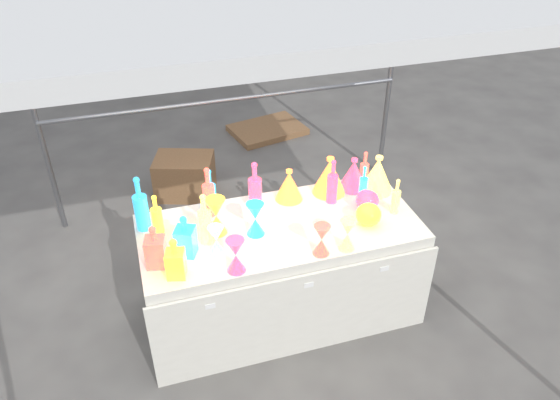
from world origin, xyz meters
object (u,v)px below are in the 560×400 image
object	(u,v)px
cardboard_box_closed	(185,176)
bottle_0	(156,214)
display_table	(280,270)
lampshade_0	(289,184)
hourglass_0	(322,240)
globe_0	(368,216)
decanter_0	(175,258)

from	to	relation	value
cardboard_box_closed	bottle_0	distance (m)	1.72
display_table	lampshade_0	world-z (taller)	lampshade_0
bottle_0	hourglass_0	xyz separation A→B (m)	(0.91, -0.50, -0.04)
cardboard_box_closed	globe_0	world-z (taller)	globe_0
decanter_0	hourglass_0	world-z (taller)	decanter_0
display_table	globe_0	distance (m)	0.72
display_table	hourglass_0	bearing A→B (deg)	-64.48
display_table	lampshade_0	bearing A→B (deg)	62.52
decanter_0	globe_0	bearing A→B (deg)	20.99
bottle_0	globe_0	xyz separation A→B (m)	(1.30, -0.31, -0.07)
bottle_0	decanter_0	world-z (taller)	bottle_0
lampshade_0	cardboard_box_closed	bearing A→B (deg)	114.73
cardboard_box_closed	decanter_0	xyz separation A→B (m)	(-0.29, -1.98, 0.69)
display_table	cardboard_box_closed	size ratio (longest dim) A/B	3.51
decanter_0	globe_0	distance (m)	1.26
cardboard_box_closed	globe_0	distance (m)	2.17
display_table	lampshade_0	xyz separation A→B (m)	(0.15, 0.29, 0.49)
hourglass_0	globe_0	bearing A→B (deg)	25.40
cardboard_box_closed	lampshade_0	size ratio (longest dim) A/B	2.28
cardboard_box_closed	decanter_0	bearing A→B (deg)	-79.66
hourglass_0	lampshade_0	distance (m)	0.62
cardboard_box_closed	lampshade_0	world-z (taller)	lampshade_0
display_table	bottle_0	bearing A→B (deg)	166.96
display_table	decanter_0	world-z (taller)	decanter_0
decanter_0	lampshade_0	size ratio (longest dim) A/B	1.13
cardboard_box_closed	bottle_0	size ratio (longest dim) A/B	1.90
display_table	cardboard_box_closed	bearing A→B (deg)	103.35
bottle_0	hourglass_0	bearing A→B (deg)	-28.83
bottle_0	lampshade_0	xyz separation A→B (m)	(0.90, 0.12, -0.02)
bottle_0	decanter_0	xyz separation A→B (m)	(0.05, -0.44, -0.01)
lampshade_0	decanter_0	bearing A→B (deg)	-143.33
hourglass_0	globe_0	xyz separation A→B (m)	(0.39, 0.19, -0.04)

